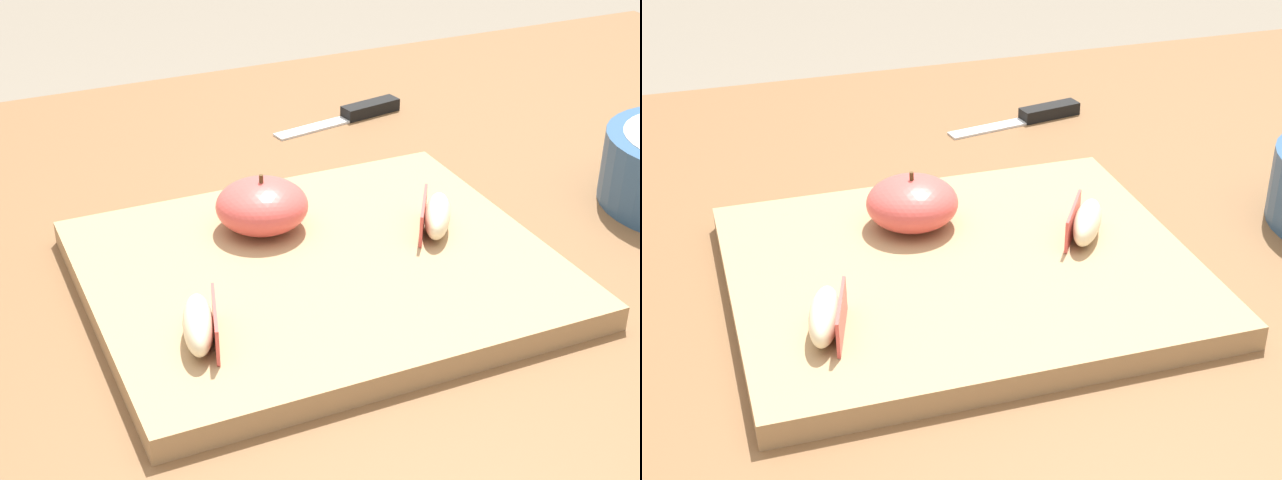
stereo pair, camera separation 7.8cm
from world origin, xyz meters
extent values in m
cube|color=brown|center=(0.00, 0.00, 0.76)|extent=(1.43, 0.98, 0.03)
cube|color=brown|center=(0.65, 0.43, 0.37)|extent=(0.06, 0.06, 0.75)
cube|color=#A37F56|center=(-0.04, -0.03, 0.79)|extent=(0.37, 0.31, 0.02)
ellipsoid|color=#D14C47|center=(-0.06, 0.04, 0.82)|extent=(0.08, 0.08, 0.04)
cylinder|color=#4C3319|center=(-0.06, 0.04, 0.84)|extent=(0.00, 0.00, 0.01)
ellipsoid|color=beige|center=(-0.16, -0.10, 0.81)|extent=(0.04, 0.07, 0.03)
cube|color=#D14C47|center=(-0.15, -0.10, 0.81)|extent=(0.02, 0.06, 0.03)
ellipsoid|color=beige|center=(0.07, -0.03, 0.81)|extent=(0.05, 0.07, 0.03)
cube|color=#D14C47|center=(0.06, -0.02, 0.81)|extent=(0.04, 0.05, 0.03)
cube|color=silver|center=(0.08, 0.26, 0.78)|extent=(0.09, 0.03, 0.00)
cube|color=black|center=(0.16, 0.28, 0.78)|extent=(0.07, 0.03, 0.01)
camera|label=1|loc=(-0.32, -0.65, 1.20)|focal=54.90mm
camera|label=2|loc=(-0.24, -0.68, 1.20)|focal=54.90mm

